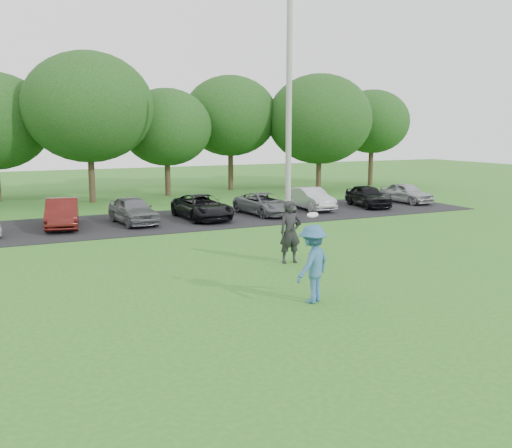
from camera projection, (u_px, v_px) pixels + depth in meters
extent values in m
plane|color=#2D6C1E|center=(313.00, 292.00, 15.11)|extent=(100.00, 100.00, 0.00)
cube|color=black|center=(169.00, 221.00, 26.68)|extent=(32.00, 6.50, 0.03)
cylinder|color=#9B9C97|center=(289.00, 111.00, 27.09)|extent=(0.28, 0.28, 10.25)
imported|color=#31628B|center=(313.00, 264.00, 14.10)|extent=(1.46, 1.26, 1.95)
cylinder|color=white|center=(313.00, 215.00, 13.87)|extent=(0.28, 0.27, 0.12)
imported|color=black|center=(290.00, 232.00, 18.24)|extent=(0.77, 0.55, 2.01)
cube|color=black|center=(298.00, 223.00, 18.11)|extent=(0.15, 0.11, 0.10)
imported|color=#4B1310|center=(62.00, 213.00, 24.70)|extent=(1.89, 3.96, 1.25)
imported|color=#5B5F63|center=(133.00, 210.00, 25.71)|extent=(1.84, 3.74, 1.23)
imported|color=black|center=(202.00, 207.00, 27.03)|extent=(2.05, 4.19, 1.15)
imported|color=#5B5F63|center=(265.00, 204.00, 28.41)|extent=(2.20, 4.01, 1.07)
imported|color=#A9ABB0|center=(311.00, 199.00, 30.15)|extent=(1.38, 3.58, 1.16)
imported|color=black|center=(368.00, 196.00, 31.26)|extent=(1.95, 3.68, 1.19)
imported|color=#A7AAAE|center=(406.00, 193.00, 32.95)|extent=(1.70, 3.50, 1.15)
cylinder|color=#38281C|center=(92.00, 179.00, 33.26)|extent=(0.36, 0.36, 2.70)
ellipsoid|color=#214C19|center=(88.00, 107.00, 32.57)|extent=(7.42, 7.42, 6.31)
cylinder|color=#38281C|center=(168.00, 178.00, 36.67)|extent=(0.36, 0.36, 2.20)
ellipsoid|color=#214C19|center=(166.00, 127.00, 36.13)|extent=(5.76, 5.76, 4.90)
cylinder|color=#38281C|center=(231.00, 171.00, 40.00)|extent=(0.36, 0.36, 2.70)
ellipsoid|color=#214C19|center=(230.00, 116.00, 39.37)|extent=(6.50, 6.50, 5.53)
cylinder|color=#38281C|center=(319.00, 174.00, 39.88)|extent=(0.36, 0.36, 2.20)
ellipsoid|color=#214C19|center=(320.00, 119.00, 39.25)|extent=(7.24, 7.24, 6.15)
cylinder|color=#38281C|center=(371.00, 167.00, 43.42)|extent=(0.36, 0.36, 2.70)
ellipsoid|color=#214C19|center=(372.00, 122.00, 42.85)|extent=(5.58, 5.58, 4.74)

